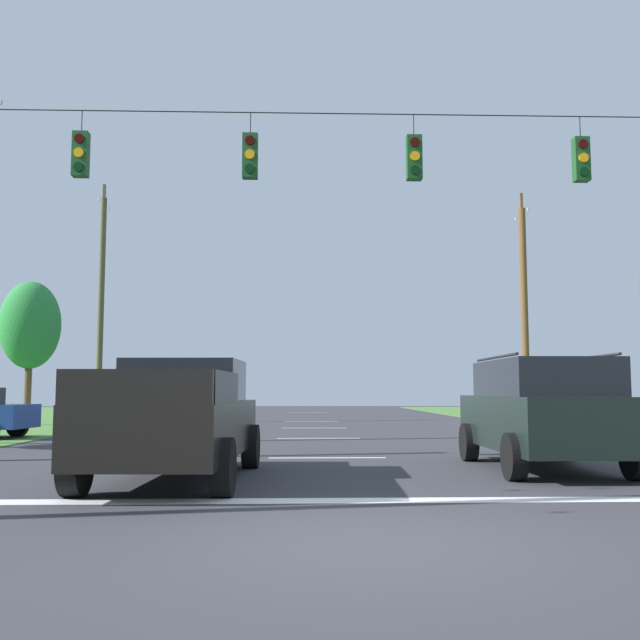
# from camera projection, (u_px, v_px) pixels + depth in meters

# --- Properties ---
(ground_plane) EXTENTS (120.00, 120.00, 0.00)m
(ground_plane) POSITION_uv_depth(u_px,v_px,m) (367.00, 545.00, 6.74)
(ground_plane) COLOR #333338
(stop_bar_stripe) EXTENTS (15.36, 0.45, 0.01)m
(stop_bar_stripe) POSITION_uv_depth(u_px,v_px,m) (347.00, 500.00, 9.43)
(stop_bar_stripe) COLOR white
(stop_bar_stripe) RESTS_ON ground
(lane_dash_0) EXTENTS (2.50, 0.15, 0.01)m
(lane_dash_0) POSITION_uv_depth(u_px,v_px,m) (327.00, 458.00, 15.39)
(lane_dash_0) COLOR white
(lane_dash_0) RESTS_ON ground
(lane_dash_1) EXTENTS (2.50, 0.15, 0.01)m
(lane_dash_1) POSITION_uv_depth(u_px,v_px,m) (319.00, 438.00, 21.68)
(lane_dash_1) COLOR white
(lane_dash_1) RESTS_ON ground
(lane_dash_2) EXTENTS (2.50, 0.15, 0.01)m
(lane_dash_2) POSITION_uv_depth(u_px,v_px,m) (314.00, 428.00, 27.63)
(lane_dash_2) COLOR white
(lane_dash_2) RESTS_ON ground
(lane_dash_3) EXTENTS (2.50, 0.15, 0.01)m
(lane_dash_3) POSITION_uv_depth(u_px,v_px,m) (311.00, 421.00, 33.47)
(lane_dash_3) COLOR white
(lane_dash_3) RESTS_ON ground
(lane_dash_4) EXTENTS (2.50, 0.15, 0.01)m
(lane_dash_4) POSITION_uv_depth(u_px,v_px,m) (307.00, 413.00, 46.68)
(lane_dash_4) COLOR white
(lane_dash_4) RESTS_ON ground
(overhead_signal_span) EXTENTS (18.07, 0.31, 7.94)m
(overhead_signal_span) POSITION_uv_depth(u_px,v_px,m) (318.00, 247.00, 15.04)
(overhead_signal_span) COLOR brown
(overhead_signal_span) RESTS_ON ground
(pickup_truck) EXTENTS (2.45, 5.47, 1.95)m
(pickup_truck) POSITION_uv_depth(u_px,v_px,m) (178.00, 419.00, 11.74)
(pickup_truck) COLOR black
(pickup_truck) RESTS_ON ground
(suv_black) EXTENTS (2.27, 4.83, 2.05)m
(suv_black) POSITION_uv_depth(u_px,v_px,m) (542.00, 411.00, 13.19)
(suv_black) COLOR black
(suv_black) RESTS_ON ground
(distant_car_crossing_white) EXTENTS (4.35, 2.12, 1.52)m
(distant_car_crossing_white) POSITION_uv_depth(u_px,v_px,m) (523.00, 405.00, 31.77)
(distant_car_crossing_white) COLOR silver
(distant_car_crossing_white) RESTS_ON ground
(utility_pole_far_right) EXTENTS (0.33, 1.89, 10.63)m
(utility_pole_far_right) POSITION_uv_depth(u_px,v_px,m) (524.00, 311.00, 33.32)
(utility_pole_far_right) COLOR brown
(utility_pole_far_right) RESTS_ON ground
(utility_pole_far_left) EXTENTS (0.27, 1.73, 10.77)m
(utility_pole_far_left) POSITION_uv_depth(u_px,v_px,m) (101.00, 304.00, 32.41)
(utility_pole_far_left) COLOR brown
(utility_pole_far_left) RESTS_ON ground
(tree_roadside_right) EXTENTS (2.44, 2.44, 5.94)m
(tree_roadside_right) POSITION_uv_depth(u_px,v_px,m) (30.00, 326.00, 29.91)
(tree_roadside_right) COLOR brown
(tree_roadside_right) RESTS_ON ground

